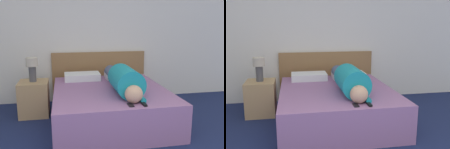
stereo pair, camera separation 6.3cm
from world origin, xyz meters
TOP-DOWN VIEW (x-y plane):
  - wall_back at (0.00, 4.01)m, footprint 6.25×0.06m
  - bed at (0.12, 2.83)m, footprint 1.67×1.93m
  - headboard at (0.12, 3.94)m, footprint 1.79×0.04m
  - nightstand at (-1.04, 3.31)m, footprint 0.46×0.48m
  - table_lamp at (-1.04, 3.31)m, footprint 0.18×0.18m
  - person_lying at (0.28, 2.67)m, footprint 0.38×1.66m
  - pillow_near_headboard at (-0.24, 3.52)m, footprint 0.61×0.37m
  - pillow_second at (0.46, 3.52)m, footprint 0.58×0.37m
  - tv_remote at (0.39, 2.01)m, footprint 0.04×0.15m
  - cell_phone at (0.22, 2.02)m, footprint 0.06×0.13m

SIDE VIEW (x-z plane):
  - bed at x=0.12m, z-range 0.00..0.50m
  - nightstand at x=-1.04m, z-range 0.00..0.56m
  - headboard at x=0.12m, z-range 0.00..0.94m
  - cell_phone at x=0.22m, z-range 0.50..0.52m
  - tv_remote at x=0.39m, z-range 0.50..0.53m
  - pillow_second at x=0.46m, z-range 0.50..0.61m
  - pillow_near_headboard at x=-0.24m, z-range 0.50..0.62m
  - person_lying at x=0.28m, z-range 0.48..0.86m
  - table_lamp at x=-1.04m, z-range 0.61..0.99m
  - wall_back at x=0.00m, z-range 0.00..2.60m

